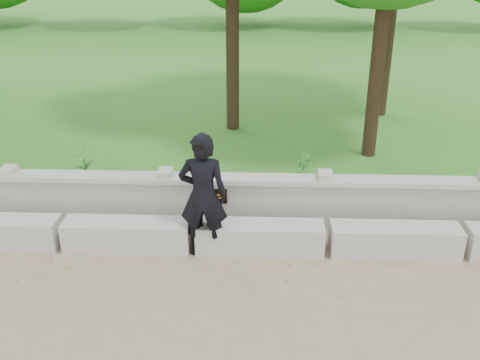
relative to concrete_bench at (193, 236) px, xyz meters
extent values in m
plane|color=tan|center=(0.00, -1.90, -0.22)|extent=(80.00, 80.00, 0.00)
cube|color=#2D6D21|center=(0.00, 12.10, -0.10)|extent=(40.00, 22.00, 0.25)
cube|color=beige|center=(-1.00, 0.00, 0.00)|extent=(1.90, 0.45, 0.45)
cube|color=beige|center=(1.00, 0.00, 0.00)|extent=(1.90, 0.45, 0.45)
cube|color=beige|center=(3.00, 0.00, 0.00)|extent=(1.90, 0.45, 0.45)
cube|color=#B6B4AC|center=(0.00, 0.70, 0.18)|extent=(12.50, 0.25, 0.82)
cube|color=beige|center=(0.00, 0.70, 0.64)|extent=(12.50, 0.35, 0.08)
cube|color=black|center=(0.30, 0.56, 0.40)|extent=(0.36, 0.02, 0.24)
imported|color=black|center=(0.18, -0.10, 0.72)|extent=(0.70, 0.47, 1.90)
cube|color=black|center=(0.18, -0.48, 1.61)|extent=(0.14, 0.02, 0.07)
cylinder|color=#382619|center=(0.34, 5.04, 2.20)|extent=(0.29, 0.29, 4.34)
cylinder|color=#382619|center=(3.21, 3.44, 2.07)|extent=(0.28, 0.28, 4.10)
cylinder|color=#382619|center=(3.98, 6.32, 2.77)|extent=(0.37, 0.37, 5.49)
imported|color=#3C8D30|center=(-2.19, 1.88, 0.35)|extent=(0.41, 0.38, 0.65)
imported|color=#3C8D30|center=(1.71, 1.67, 0.36)|extent=(0.34, 0.41, 0.68)
camera|label=1|loc=(0.98, -6.94, 4.03)|focal=40.00mm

